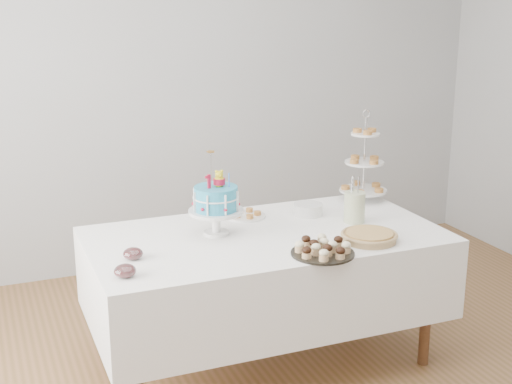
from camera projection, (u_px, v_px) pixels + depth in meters
name	position (u px, v px, depth m)	size (l,w,h in m)	color
walls	(290.00, 140.00, 3.46)	(5.04, 4.04, 2.70)	#9FA2A4
table	(265.00, 272.00, 3.95)	(1.92, 1.02, 0.77)	white
birthday_cake	(216.00, 212.00, 3.84)	(0.30, 0.30, 0.46)	white
cupcake_tray	(323.00, 248.00, 3.57)	(0.32, 0.32, 0.07)	black
pie	(369.00, 236.00, 3.77)	(0.30, 0.30, 0.05)	tan
tiered_stand	(364.00, 163.00, 4.45)	(0.30, 0.30, 0.58)	silver
plate_stack	(308.00, 209.00, 4.21)	(0.17, 0.17, 0.07)	white
pastry_plate	(246.00, 215.00, 4.17)	(0.23, 0.23, 0.03)	white
jam_bowl_a	(125.00, 271.00, 3.29)	(0.10, 0.10, 0.06)	silver
jam_bowl_b	(133.00, 254.00, 3.51)	(0.10, 0.10, 0.06)	silver
utensil_pitcher	(355.00, 206.00, 4.06)	(0.13, 0.12, 0.27)	silver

